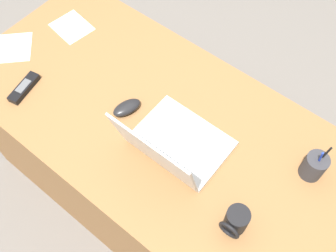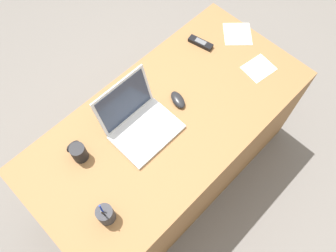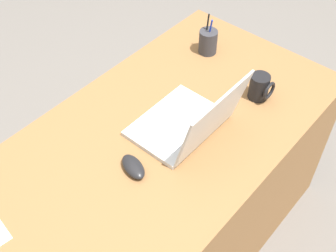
% 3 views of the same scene
% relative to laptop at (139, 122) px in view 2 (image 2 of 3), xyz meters
% --- Properties ---
extents(ground_plane, '(6.00, 6.00, 0.00)m').
position_rel_laptop_xyz_m(ground_plane, '(0.14, -0.07, -0.79)').
color(ground_plane, slate).
extents(desk, '(1.60, 0.78, 0.74)m').
position_rel_laptop_xyz_m(desk, '(0.14, -0.07, -0.42)').
color(desk, olive).
rests_on(desk, ground).
extents(laptop, '(0.33, 0.30, 0.26)m').
position_rel_laptop_xyz_m(laptop, '(0.00, 0.00, 0.00)').
color(laptop, silver).
rests_on(laptop, desk).
extents(computer_mouse, '(0.09, 0.13, 0.03)m').
position_rel_laptop_xyz_m(computer_mouse, '(0.25, -0.03, -0.04)').
color(computer_mouse, black).
rests_on(computer_mouse, desk).
extents(coffee_mug_white, '(0.07, 0.09, 0.10)m').
position_rel_laptop_xyz_m(coffee_mug_white, '(-0.32, 0.09, -0.00)').
color(coffee_mug_white, black).
rests_on(coffee_mug_white, desk).
extents(cordless_phone, '(0.07, 0.16, 0.03)m').
position_rel_laptop_xyz_m(cordless_phone, '(0.63, 0.15, -0.04)').
color(cordless_phone, black).
rests_on(cordless_phone, desk).
extents(pen_holder, '(0.08, 0.08, 0.18)m').
position_rel_laptop_xyz_m(pen_holder, '(-0.42, -0.23, -0.00)').
color(pen_holder, '#333338').
rests_on(pen_holder, desk).
extents(paper_note_near_laptop, '(0.18, 0.16, 0.00)m').
position_rel_laptop_xyz_m(paper_note_near_laptop, '(0.73, -0.21, -0.05)').
color(paper_note_near_laptop, white).
rests_on(paper_note_near_laptop, desk).
extents(paper_note_left, '(0.24, 0.24, 0.00)m').
position_rel_laptop_xyz_m(paper_note_left, '(0.84, 0.04, -0.05)').
color(paper_note_left, white).
rests_on(paper_note_left, desk).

